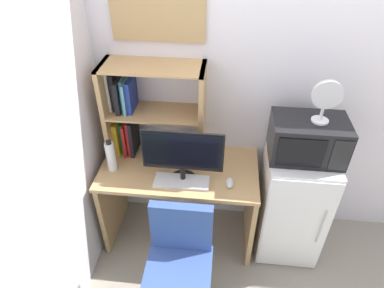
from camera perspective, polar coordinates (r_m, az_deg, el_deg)
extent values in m
cube|color=silver|center=(2.68, 29.18, 7.84)|extent=(6.40, 0.04, 2.60)
cube|color=tan|center=(2.53, -2.19, -4.24)|extent=(1.17, 0.61, 0.03)
cube|color=tan|center=(2.90, -13.33, -8.92)|extent=(0.04, 0.55, 0.73)
cube|color=tan|center=(2.78, 9.89, -10.88)|extent=(0.04, 0.55, 0.73)
cube|color=tan|center=(2.54, -13.84, 5.54)|extent=(0.03, 0.30, 0.73)
cube|color=tan|center=(2.41, 1.74, 4.78)|extent=(0.03, 0.30, 0.73)
cube|color=tan|center=(2.29, -6.86, 12.92)|extent=(0.71, 0.30, 0.01)
cube|color=tan|center=(2.45, -6.27, 5.34)|extent=(0.65, 0.30, 0.01)
cube|color=gold|center=(2.68, -12.25, 1.61)|extent=(0.04, 0.21, 0.27)
cube|color=#197233|center=(2.68, -11.44, 1.61)|extent=(0.03, 0.17, 0.26)
cube|color=#B21E1E|center=(2.65, -10.86, 1.42)|extent=(0.02, 0.23, 0.27)
cube|color=#B21E1E|center=(2.64, -10.30, 1.68)|extent=(0.02, 0.21, 0.29)
cube|color=black|center=(2.63, -9.77, 1.66)|extent=(0.03, 0.22, 0.30)
cube|color=silver|center=(2.49, -13.53, 9.12)|extent=(0.02, 0.17, 0.29)
cube|color=black|center=(2.48, -12.78, 8.94)|extent=(0.03, 0.17, 0.28)
cube|color=black|center=(2.47, -12.08, 8.36)|extent=(0.03, 0.22, 0.24)
cube|color=teal|center=(2.47, -11.36, 8.50)|extent=(0.02, 0.17, 0.24)
cube|color=teal|center=(2.45, -10.90, 8.25)|extent=(0.02, 0.23, 0.23)
cube|color=navy|center=(2.45, -10.23, 8.38)|extent=(0.03, 0.20, 0.24)
cylinder|color=black|center=(2.41, -1.54, -6.00)|extent=(0.19, 0.19, 0.02)
cylinder|color=black|center=(2.37, -1.56, -4.97)|extent=(0.04, 0.04, 0.10)
cube|color=black|center=(2.25, -1.63, -1.22)|extent=(0.56, 0.01, 0.31)
cube|color=black|center=(2.24, -1.64, -1.29)|extent=(0.53, 0.02, 0.29)
cube|color=silver|center=(2.39, -1.78, -6.38)|extent=(0.39, 0.15, 0.02)
ellipsoid|color=silver|center=(2.38, 6.40, -6.56)|extent=(0.05, 0.10, 0.03)
cylinder|color=silver|center=(2.50, -13.57, -2.07)|extent=(0.07, 0.07, 0.23)
cylinder|color=black|center=(2.42, -13.99, 0.27)|extent=(0.04, 0.04, 0.02)
cube|color=white|center=(2.76, 16.48, -9.50)|extent=(0.47, 0.48, 0.94)
cube|color=white|center=(2.59, 17.16, -13.44)|extent=(0.45, 0.01, 0.90)
cylinder|color=#B2B2B7|center=(2.59, 21.04, -13.00)|extent=(0.01, 0.01, 0.33)
cube|color=black|center=(2.37, 19.01, 0.87)|extent=(0.49, 0.32, 0.28)
cube|color=black|center=(2.22, 17.95, -1.49)|extent=(0.29, 0.01, 0.22)
cube|color=black|center=(2.29, 23.94, -1.85)|extent=(0.12, 0.01, 0.23)
cylinder|color=silver|center=(2.30, 20.85, 3.77)|extent=(0.11, 0.11, 0.01)
cylinder|color=silver|center=(2.28, 21.13, 4.85)|extent=(0.02, 0.02, 0.09)
cylinder|color=silver|center=(2.20, 21.97, 7.78)|extent=(0.19, 0.03, 0.19)
cube|color=#334C8C|center=(2.29, -2.38, -21.13)|extent=(0.42, 0.42, 0.07)
cube|color=#334C8C|center=(2.22, -1.81, -13.85)|extent=(0.40, 0.06, 0.38)
cube|color=tan|center=(2.29, -5.95, 22.23)|extent=(0.62, 0.02, 0.45)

